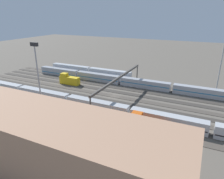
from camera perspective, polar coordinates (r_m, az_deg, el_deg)
ground_plane at (r=85.55m, az=0.58°, el=-1.89°), size 400.00×400.00×0.00m
track_bed_0 at (r=102.91m, az=5.29°, el=1.95°), size 140.00×2.80×0.12m
track_bed_1 at (r=98.47m, az=4.27°, el=1.12°), size 140.00×2.80×0.12m
track_bed_2 at (r=94.09m, az=3.15°, el=0.22°), size 140.00×2.80×0.12m
track_bed_3 at (r=89.78m, az=1.93°, el=-0.76°), size 140.00×2.80×0.12m
track_bed_4 at (r=85.53m, az=0.58°, el=-1.85°), size 140.00×2.80×0.12m
track_bed_5 at (r=81.37m, az=-0.90°, el=-3.05°), size 140.00×2.80×0.12m
track_bed_6 at (r=77.32m, az=-2.55°, el=-4.37°), size 140.00×2.80×0.12m
track_bed_7 at (r=73.38m, az=-4.39°, el=-5.83°), size 140.00×2.80×0.12m
track_bed_8 at (r=69.57m, az=-6.44°, el=-7.45°), size 140.00×2.80×0.12m
train_on_track_0 at (r=112.23m, az=-6.20°, el=4.82°), size 47.20×3.06×5.00m
train_on_track_3 at (r=101.76m, az=-11.69°, el=2.63°), size 10.00×3.00×5.00m
train_on_track_8 at (r=61.61m, az=9.19°, el=-9.28°), size 10.00×3.00×5.00m
train_on_track_7 at (r=72.35m, az=-4.12°, el=-4.53°), size 119.80×3.06×3.80m
train_on_track_1 at (r=95.90m, az=7.75°, el=1.72°), size 114.80×3.06×4.40m
light_mast_0 at (r=95.97m, az=28.39°, el=9.90°), size 2.80×0.70×30.15m
light_mast_1 at (r=71.82m, az=-19.88°, el=5.49°), size 2.80×0.70×23.75m
signal_gantry at (r=82.07m, az=1.99°, el=2.91°), size 0.70×45.00×8.80m
maintenance_shed at (r=46.82m, az=-14.87°, el=-14.15°), size 55.28×16.48×12.67m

